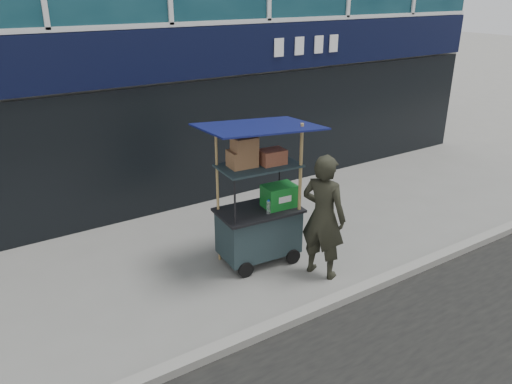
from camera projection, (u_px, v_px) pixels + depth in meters
ground at (305, 306)px, 6.75m from camera, size 80.00×80.00×0.00m
curb at (315, 309)px, 6.57m from camera, size 80.00×0.18×0.12m
vendor_cart at (260, 214)px, 7.60m from camera, size 1.75×1.31×2.26m
vendor_man at (323, 217)px, 7.16m from camera, size 0.68×0.81×1.88m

